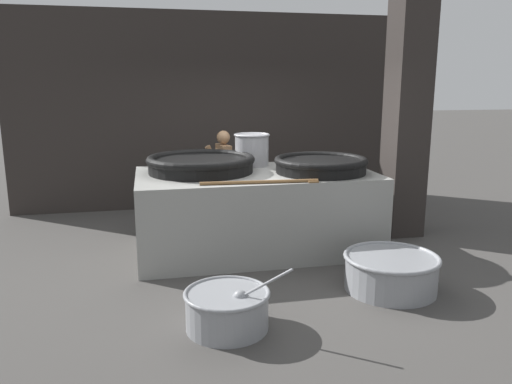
% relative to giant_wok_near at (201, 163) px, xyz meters
% --- Properties ---
extents(ground_plane, '(60.00, 60.00, 0.00)m').
position_rel_giant_wok_near_xyz_m(ground_plane, '(0.69, -0.17, -1.14)').
color(ground_plane, '#474442').
extents(back_wall, '(7.25, 0.24, 3.32)m').
position_rel_giant_wok_near_xyz_m(back_wall, '(0.69, 2.42, 0.52)').
color(back_wall, '#2D2826').
rests_on(back_wall, ground_plane).
extents(support_pillar, '(0.50, 0.50, 3.32)m').
position_rel_giant_wok_near_xyz_m(support_pillar, '(2.89, 0.06, 0.52)').
color(support_pillar, '#2D2826').
rests_on(support_pillar, ground_plane).
extents(hearth_platform, '(3.03, 1.63, 1.02)m').
position_rel_giant_wok_near_xyz_m(hearth_platform, '(0.69, -0.17, -0.63)').
color(hearth_platform, gray).
rests_on(hearth_platform, ground_plane).
extents(giant_wok_near, '(1.39, 1.39, 0.22)m').
position_rel_giant_wok_near_xyz_m(giant_wok_near, '(0.00, 0.00, 0.00)').
color(giant_wok_near, black).
rests_on(giant_wok_near, hearth_platform).
extents(giant_wok_far, '(1.20, 1.20, 0.20)m').
position_rel_giant_wok_near_xyz_m(giant_wok_far, '(1.50, -0.35, -0.01)').
color(giant_wok_far, black).
rests_on(giant_wok_far, hearth_platform).
extents(stock_pot, '(0.50, 0.50, 0.44)m').
position_rel_giant_wok_near_xyz_m(stock_pot, '(0.75, 0.38, 0.11)').
color(stock_pot, '#9E9EA3').
rests_on(stock_pot, hearth_platform).
extents(stirring_paddle, '(1.37, 0.16, 0.04)m').
position_rel_giant_wok_near_xyz_m(stirring_paddle, '(0.64, -0.89, -0.10)').
color(stirring_paddle, brown).
rests_on(stirring_paddle, hearth_platform).
extents(cook, '(0.37, 0.55, 1.45)m').
position_rel_giant_wok_near_xyz_m(cook, '(0.44, 1.05, -0.35)').
color(cook, '#9E7551').
rests_on(cook, ground_plane).
extents(prep_bowl_vegetables, '(0.89, 0.77, 0.67)m').
position_rel_giant_wok_near_xyz_m(prep_bowl_vegetables, '(-0.03, -2.27, -0.94)').
color(prep_bowl_vegetables, gray).
rests_on(prep_bowl_vegetables, ground_plane).
extents(prep_bowl_meat, '(1.00, 1.00, 0.39)m').
position_rel_giant_wok_near_xyz_m(prep_bowl_meat, '(1.79, -1.80, -0.93)').
color(prep_bowl_meat, gray).
rests_on(prep_bowl_meat, ground_plane).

